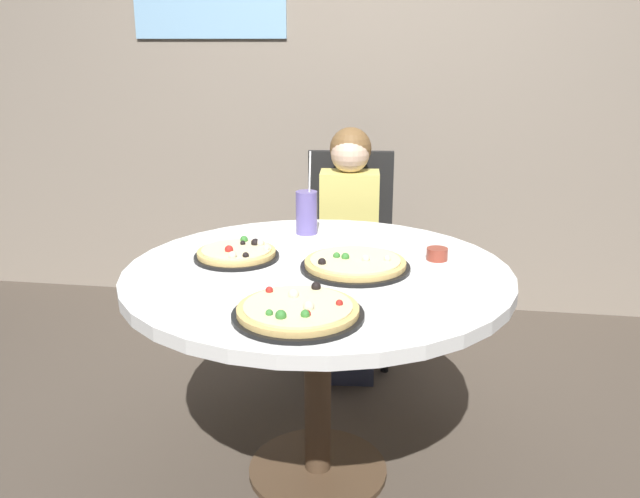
{
  "coord_description": "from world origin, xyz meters",
  "views": [
    {
      "loc": [
        0.31,
        -1.96,
        1.44
      ],
      "look_at": [
        0.0,
        0.05,
        0.8
      ],
      "focal_mm": 37.35,
      "sensor_mm": 36.0,
      "label": 1
    }
  ],
  "objects_px": {
    "pizza_veggie": "(355,264)",
    "sauce_bowl": "(437,254)",
    "chair_wooden": "(350,243)",
    "pizza_pepperoni": "(298,311)",
    "dining_table": "(318,297)",
    "soda_cup": "(307,212)",
    "diner_child": "(348,264)",
    "pizza_cheese": "(237,253)"
  },
  "relations": [
    {
      "from": "diner_child",
      "to": "sauce_bowl",
      "type": "relative_size",
      "value": 15.46
    },
    {
      "from": "pizza_pepperoni",
      "to": "dining_table",
      "type": "bearing_deg",
      "value": 91.41
    },
    {
      "from": "pizza_cheese",
      "to": "sauce_bowl",
      "type": "xyz_separation_m",
      "value": [
        0.65,
        0.09,
        0.0
      ]
    },
    {
      "from": "soda_cup",
      "to": "sauce_bowl",
      "type": "height_order",
      "value": "soda_cup"
    },
    {
      "from": "diner_child",
      "to": "pizza_cheese",
      "type": "height_order",
      "value": "diner_child"
    },
    {
      "from": "chair_wooden",
      "to": "sauce_bowl",
      "type": "bearing_deg",
      "value": -66.39
    },
    {
      "from": "pizza_veggie",
      "to": "sauce_bowl",
      "type": "distance_m",
      "value": 0.29
    },
    {
      "from": "soda_cup",
      "to": "diner_child",
      "type": "bearing_deg",
      "value": 76.06
    },
    {
      "from": "pizza_pepperoni",
      "to": "soda_cup",
      "type": "xyz_separation_m",
      "value": [
        -0.11,
        0.79,
        0.06
      ]
    },
    {
      "from": "pizza_cheese",
      "to": "pizza_pepperoni",
      "type": "bearing_deg",
      "value": -57.43
    },
    {
      "from": "chair_wooden",
      "to": "pizza_veggie",
      "type": "relative_size",
      "value": 2.73
    },
    {
      "from": "diner_child",
      "to": "sauce_bowl",
      "type": "bearing_deg",
      "value": -62.06
    },
    {
      "from": "pizza_cheese",
      "to": "sauce_bowl",
      "type": "height_order",
      "value": "pizza_cheese"
    },
    {
      "from": "pizza_veggie",
      "to": "pizza_cheese",
      "type": "relative_size",
      "value": 1.23
    },
    {
      "from": "sauce_bowl",
      "to": "pizza_cheese",
      "type": "bearing_deg",
      "value": -172.53
    },
    {
      "from": "pizza_veggie",
      "to": "pizza_cheese",
      "type": "bearing_deg",
      "value": 172.92
    },
    {
      "from": "dining_table",
      "to": "pizza_veggie",
      "type": "height_order",
      "value": "pizza_veggie"
    },
    {
      "from": "chair_wooden",
      "to": "pizza_cheese",
      "type": "bearing_deg",
      "value": -105.79
    },
    {
      "from": "pizza_cheese",
      "to": "pizza_veggie",
      "type": "bearing_deg",
      "value": -7.08
    },
    {
      "from": "diner_child",
      "to": "pizza_cheese",
      "type": "xyz_separation_m",
      "value": [
        -0.29,
        -0.78,
        0.28
      ]
    },
    {
      "from": "pizza_veggie",
      "to": "pizza_pepperoni",
      "type": "relative_size",
      "value": 1.0
    },
    {
      "from": "diner_child",
      "to": "pizza_veggie",
      "type": "height_order",
      "value": "diner_child"
    },
    {
      "from": "dining_table",
      "to": "soda_cup",
      "type": "bearing_deg",
      "value": 104.65
    },
    {
      "from": "soda_cup",
      "to": "sauce_bowl",
      "type": "distance_m",
      "value": 0.54
    },
    {
      "from": "dining_table",
      "to": "pizza_cheese",
      "type": "bearing_deg",
      "value": 167.22
    },
    {
      "from": "sauce_bowl",
      "to": "diner_child",
      "type": "bearing_deg",
      "value": 117.94
    },
    {
      "from": "pizza_veggie",
      "to": "pizza_pepperoni",
      "type": "xyz_separation_m",
      "value": [
        -0.11,
        -0.4,
        0.0
      ]
    },
    {
      "from": "pizza_veggie",
      "to": "soda_cup",
      "type": "distance_m",
      "value": 0.45
    },
    {
      "from": "diner_child",
      "to": "soda_cup",
      "type": "bearing_deg",
      "value": -103.94
    },
    {
      "from": "soda_cup",
      "to": "dining_table",
      "type": "bearing_deg",
      "value": -75.35
    },
    {
      "from": "pizza_pepperoni",
      "to": "soda_cup",
      "type": "bearing_deg",
      "value": 98.2
    },
    {
      "from": "chair_wooden",
      "to": "pizza_veggie",
      "type": "xyz_separation_m",
      "value": [
        0.13,
        -1.01,
        0.24
      ]
    },
    {
      "from": "dining_table",
      "to": "diner_child",
      "type": "distance_m",
      "value": 0.86
    },
    {
      "from": "pizza_pepperoni",
      "to": "sauce_bowl",
      "type": "height_order",
      "value": "pizza_pepperoni"
    },
    {
      "from": "pizza_cheese",
      "to": "pizza_pepperoni",
      "type": "distance_m",
      "value": 0.54
    },
    {
      "from": "diner_child",
      "to": "sauce_bowl",
      "type": "distance_m",
      "value": 0.83
    },
    {
      "from": "diner_child",
      "to": "soda_cup",
      "type": "height_order",
      "value": "diner_child"
    },
    {
      "from": "chair_wooden",
      "to": "soda_cup",
      "type": "bearing_deg",
      "value": -98.66
    },
    {
      "from": "diner_child",
      "to": "pizza_cheese",
      "type": "bearing_deg",
      "value": -110.21
    },
    {
      "from": "pizza_veggie",
      "to": "soda_cup",
      "type": "bearing_deg",
      "value": 120.03
    },
    {
      "from": "chair_wooden",
      "to": "diner_child",
      "type": "distance_m",
      "value": 0.19
    },
    {
      "from": "chair_wooden",
      "to": "diner_child",
      "type": "height_order",
      "value": "diner_child"
    }
  ]
}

